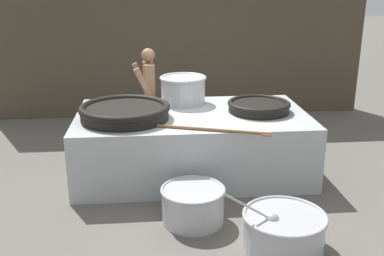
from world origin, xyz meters
name	(u,v)px	position (x,y,z in m)	size (l,w,h in m)	color
ground_plane	(192,171)	(0.00, 0.00, 0.00)	(60.00, 60.00, 0.00)	#666059
back_wall	(178,31)	(0.00, 3.10, 1.74)	(7.73, 0.24, 3.48)	#4C4233
hearth_platform	(192,143)	(0.00, 0.00, 0.45)	(3.31, 1.88, 0.91)	#B2B7B7
giant_wok_near	(125,111)	(-0.95, -0.20, 1.02)	(1.26, 1.26, 0.21)	black
giant_wok_far	(259,106)	(0.97, -0.02, 0.99)	(0.91, 0.91, 0.16)	black
stock_pot	(183,89)	(-0.09, 0.57, 1.13)	(0.72, 0.72, 0.43)	#B7B7BC
stirring_paddle	(216,130)	(0.23, -0.86, 0.93)	(1.46, 0.55, 0.04)	brown
cook	(149,93)	(-0.62, 1.27, 0.90)	(0.41, 0.62, 1.67)	#8C6647
prep_bowl_vegetables	(284,229)	(0.78, -2.12, 0.22)	(1.14, 0.89, 0.76)	#B7B7BC
prep_bowl_meat	(193,203)	(-0.12, -1.47, 0.23)	(0.77, 0.77, 0.43)	#B7B7BC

